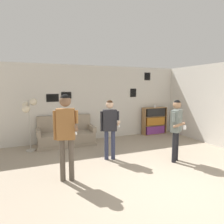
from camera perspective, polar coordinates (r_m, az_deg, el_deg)
The scene contains 10 objects.
ground_plane at distance 4.13m, azimuth 18.31°, elevation -21.21°, with size 20.00×20.00×0.00m, color gray.
wall_back at distance 7.47m, azimuth -3.30°, elevation 2.72°, with size 8.73×0.08×2.70m.
wall_right at distance 7.46m, azimuth 26.74°, elevation 1.92°, with size 0.06×6.69×2.70m.
couch at distance 6.91m, azimuth -12.96°, elevation -6.61°, with size 1.87×0.80×0.97m.
bookshelf at distance 8.39m, azimuth 11.96°, elevation -2.48°, with size 1.03×0.30×1.10m.
floor_lamp at distance 6.43m, azimuth -22.69°, elevation 0.75°, with size 0.43×0.46×1.60m.
person_player_foreground_left at distance 4.14m, azimuth -13.04°, elevation -4.41°, with size 0.49×0.55×1.80m.
person_player_foreground_center at distance 5.26m, azimuth -0.65°, elevation -3.35°, with size 0.48×0.53×1.60m.
person_watcher_holding_cup at distance 5.39m, azimuth 17.92°, elevation -3.36°, with size 0.43×0.56×1.61m.
drinking_cup at distance 8.31m, azimuth 12.13°, elevation 1.65°, with size 0.08×0.08×0.11m.
Camera 1 is at (-2.42, -2.72, 1.95)m, focal length 32.00 mm.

